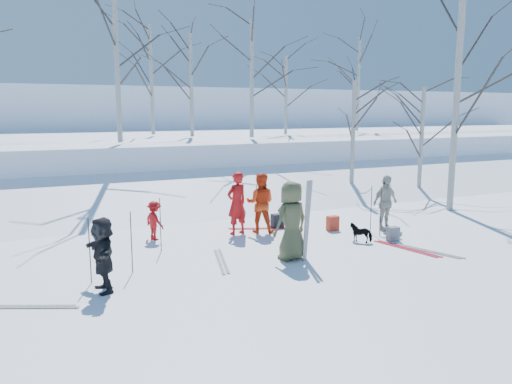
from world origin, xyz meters
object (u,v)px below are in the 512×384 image
skier_grey_west (103,254)px  backpack_dark (277,221)px  backpack_red (333,223)px  skier_cream_east (385,203)px  dog (361,233)px  backpack_grey (393,234)px  skier_red_north (237,203)px  skier_red_seated (154,221)px  skier_redor_behind (260,203)px  skier_olive_center (292,221)px

skier_grey_west → backpack_dark: 6.39m
skier_grey_west → backpack_red: size_ratio=3.48×
skier_cream_east → skier_grey_west: bearing=-178.2°
skier_cream_east → backpack_red: size_ratio=3.82×
dog → backpack_grey: 0.89m
skier_red_north → skier_red_seated: skier_red_north is taller
dog → backpack_grey: dog is taller
skier_redor_behind → dog: 2.92m
skier_redor_behind → skier_cream_east: (3.41, -1.25, -0.05)m
skier_red_seated → dog: 5.51m
skier_grey_west → backpack_grey: 7.59m
skier_red_seated → backpack_dark: size_ratio=2.64×
skier_olive_center → backpack_grey: bearing=172.3°
skier_redor_behind → backpack_grey: bearing=171.1°
skier_cream_east → backpack_dark: 3.18m
backpack_grey → backpack_dark: bearing=128.1°
skier_red_north → skier_grey_west: size_ratio=1.21×
skier_cream_east → backpack_dark: bearing=139.5°
skier_red_seated → backpack_dark: 3.66m
backpack_grey → skier_grey_west: bearing=-175.2°
skier_grey_west → dog: 6.77m
skier_cream_east → dog: 1.76m
skier_grey_west → backpack_red: (6.73, 2.29, -0.52)m
dog → skier_cream_east: bearing=162.3°
skier_redor_behind → backpack_grey: 3.72m
backpack_red → backpack_dark: (-1.28, 1.01, -0.01)m
skier_red_north → backpack_dark: size_ratio=4.41×
backpack_red → backpack_dark: 1.63m
skier_red_seated → backpack_red: skier_red_seated is taller
dog → backpack_red: bearing=-139.0°
skier_redor_behind → skier_red_seated: bearing=22.9°
skier_red_north → backpack_dark: bearing=174.2°
skier_red_north → skier_redor_behind: (0.69, -0.08, -0.03)m
skier_olive_center → skier_redor_behind: 2.72m
backpack_grey → backpack_dark: backpack_dark is taller
skier_grey_west → backpack_red: bearing=106.0°
skier_olive_center → skier_red_north: size_ratio=1.05×
dog → skier_grey_west: bearing=-40.0°
skier_redor_behind → skier_olive_center: bearing=111.2°
skier_grey_west → backpack_grey: (7.54, 0.63, -0.54)m
skier_cream_east → skier_grey_west: skier_cream_east is taller
skier_grey_west → dog: (6.69, 0.90, -0.48)m
skier_olive_center → skier_red_seated: skier_olive_center is taller
backpack_dark → dog: bearing=-62.6°
skier_cream_east → skier_grey_west: size_ratio=1.10×
skier_redor_behind → skier_red_seated: skier_redor_behind is taller
backpack_red → backpack_grey: bearing=-63.9°
dog → backpack_red: dog is taller
skier_olive_center → backpack_red: (2.46, 1.99, -0.71)m
skier_redor_behind → skier_grey_west: (-4.74, -2.98, -0.12)m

